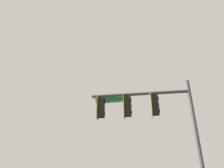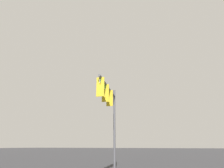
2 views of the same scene
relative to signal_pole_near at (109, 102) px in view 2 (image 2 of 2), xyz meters
The scene contains 1 object.
signal_pole_near is the anchor object (origin of this frame).
Camera 2 is at (7.81, -2.74, 1.84)m, focal length 28.00 mm.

